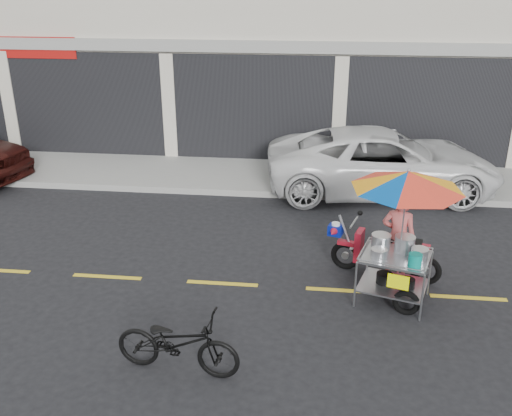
# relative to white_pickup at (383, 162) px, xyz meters

# --- Properties ---
(ground) EXTENTS (90.00, 90.00, 0.00)m
(ground) POSITION_rel_white_pickup_xyz_m (-1.01, -4.70, -0.75)
(ground) COLOR black
(sidewalk) EXTENTS (45.00, 3.00, 0.15)m
(sidewalk) POSITION_rel_white_pickup_xyz_m (-1.01, 0.80, -0.67)
(sidewalk) COLOR gray
(sidewalk) RESTS_ON ground
(centerline) EXTENTS (42.00, 0.10, 0.01)m
(centerline) POSITION_rel_white_pickup_xyz_m (-1.01, -4.70, -0.74)
(centerline) COLOR gold
(centerline) RESTS_ON ground
(white_pickup) EXTENTS (5.56, 2.93, 1.49)m
(white_pickup) POSITION_rel_white_pickup_xyz_m (0.00, 0.00, 0.00)
(white_pickup) COLOR silver
(white_pickup) RESTS_ON ground
(near_bicycle) EXTENTS (1.71, 0.77, 0.87)m
(near_bicycle) POSITION_rel_white_pickup_xyz_m (-3.19, -6.99, -0.31)
(near_bicycle) COLOR black
(near_bicycle) RESTS_ON ground
(food_vendor_rig) EXTENTS (2.17, 2.16, 2.20)m
(food_vendor_rig) POSITION_rel_white_pickup_xyz_m (-0.19, -4.61, 0.63)
(food_vendor_rig) COLOR black
(food_vendor_rig) RESTS_ON ground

